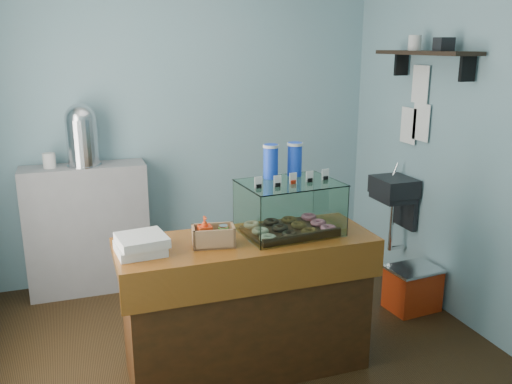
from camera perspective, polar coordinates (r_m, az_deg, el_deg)
name	(u,v)px	position (r m, az deg, el deg)	size (l,w,h in m)	color
ground	(236,347)	(3.97, -2.15, -16.01)	(3.50, 3.50, 0.00)	black
room_shell	(237,104)	(3.43, -2.05, 9.29)	(3.54, 3.04, 2.82)	#739EA9
counter	(247,304)	(3.54, -0.98, -11.70)	(1.60, 0.60, 0.90)	#46210D
back_shelf	(88,229)	(4.81, -17.28, -3.73)	(1.00, 0.32, 1.10)	gray
display_case	(288,204)	(3.46, 3.37, -1.23)	(0.64, 0.49, 0.55)	#321B0F
condiment_crate	(212,235)	(3.24, -4.66, -4.55)	(0.27, 0.19, 0.18)	tan
pastry_boxes	(141,244)	(3.19, -12.02, -5.40)	(0.30, 0.30, 0.11)	silver
coffee_urn	(82,134)	(4.60, -17.89, 5.87)	(0.28, 0.28, 0.51)	silver
red_cooler	(413,288)	(4.57, 16.15, -9.69)	(0.43, 0.34, 0.35)	red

